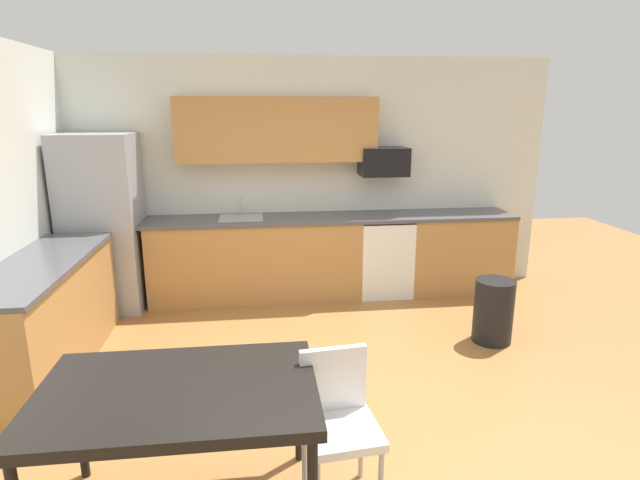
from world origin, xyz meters
The scene contains 16 objects.
ground_plane centered at (0.00, 0.00, 0.00)m, with size 12.00×12.00×0.00m, color #9E6B38.
wall_back centered at (0.00, 2.65, 1.35)m, with size 5.80×0.10×2.70m, color silver.
cabinet_run_back centered at (-0.57, 2.30, 0.45)m, with size 2.35×0.60×0.90m, color #AD7A42.
cabinet_run_back_right centered at (1.80, 2.30, 0.45)m, with size 1.20×0.60×0.90m, color #AD7A42.
cabinet_run_left centered at (-2.30, 0.80, 0.45)m, with size 0.60×2.00×0.90m, color #AD7A42.
countertop_back centered at (0.00, 2.30, 0.92)m, with size 4.80×0.64×0.04m, color #4C4C51.
countertop_left centered at (-2.30, 0.80, 0.92)m, with size 0.64×2.00×0.04m, color #4C4C51.
upper_cabinets_back centered at (-0.30, 2.43, 1.90)m, with size 2.20×0.34×0.70m, color #AD7A42.
refrigerator centered at (-2.18, 2.22, 0.94)m, with size 0.76×0.70×1.88m, color #9EA0A5.
oven_range centered at (0.90, 2.30, 0.46)m, with size 0.60×0.60×0.91m.
microwave centered at (0.90, 2.40, 1.54)m, with size 0.54×0.36×0.32m, color black.
sink_basin centered at (-0.72, 2.30, 0.88)m, with size 0.48×0.40×0.14m, color #A5A8AD.
sink_faucet centered at (-0.72, 2.48, 1.04)m, with size 0.02×0.02×0.24m, color #B2B5BA.
dining_table centered at (-0.97, -0.97, 0.71)m, with size 1.40×0.90×0.77m.
chair_near_table centered at (-0.14, -0.91, 0.50)m, with size 0.44×0.44×0.85m.
trash_bin centered at (1.61, 0.87, 0.30)m, with size 0.36×0.36×0.60m, color black.
Camera 1 is at (-0.54, -3.35, 2.13)m, focal length 28.79 mm.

